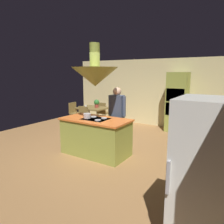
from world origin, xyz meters
The scene contains 15 objects.
ground centered at (0.00, 0.00, 0.00)m, with size 8.16×8.16×0.00m, color #9E7042.
wall_back centered at (0.00, 3.45, 1.27)m, with size 6.80×0.10×2.55m, color beige.
kitchen_island centered at (0.00, -0.20, 0.46)m, with size 1.70×0.89×0.93m.
oven_tower centered at (1.10, 3.04, 1.03)m, with size 0.66×0.62×2.05m.
refrigerator centered at (2.80, -1.90, 0.89)m, with size 0.72×0.74×1.78m.
dining_table centered at (-1.70, 1.90, 0.66)m, with size 1.08×0.87×0.76m.
person_at_island centered at (0.18, 0.52, 0.95)m, with size 0.53×0.22×1.66m.
range_hood centered at (0.00, -0.20, 1.97)m, with size 1.10×1.10×1.00m.
pendant_light_over_table centered at (-1.70, 1.90, 1.86)m, with size 0.32×0.32×0.82m.
chair_facing_island centered at (-1.70, 1.24, 0.50)m, with size 0.40×0.40×0.87m.
chair_by_back_wall centered at (-1.70, 2.56, 0.50)m, with size 0.40×0.40×0.87m.
chair_at_corner centered at (-2.62, 1.90, 0.50)m, with size 0.40×0.40×0.87m.
potted_plant_on_table centered at (-1.55, 1.94, 0.93)m, with size 0.20×0.20×0.30m.
cup_on_table centered at (-1.86, 1.68, 0.81)m, with size 0.07×0.07×0.09m, color white.
cooking_pot_on_cooktop centered at (-0.16, -0.33, 0.99)m, with size 0.18×0.18×0.12m, color #B2B2B7.
Camera 1 is at (3.05, -4.26, 2.03)m, focal length 33.65 mm.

